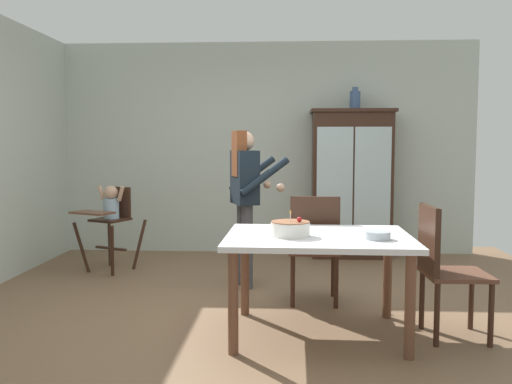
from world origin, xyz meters
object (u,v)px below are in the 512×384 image
at_px(adult_person, 245,189).
at_px(serving_bowl, 377,235).
at_px(birthday_cake, 290,229).
at_px(dining_chair_far_side, 314,242).
at_px(dining_chair_right_end, 442,262).
at_px(high_chair_with_toddler, 110,212).
at_px(china_cabinet, 351,183).
at_px(ceramic_vase, 355,100).
at_px(dining_table, 318,248).

distance_m(adult_person, serving_bowl, 1.83).
bearing_deg(adult_person, birthday_cake, 176.25).
bearing_deg(serving_bowl, dining_chair_far_side, 113.27).
height_order(dining_chair_far_side, dining_chair_right_end, same).
relative_size(high_chair_with_toddler, dining_chair_right_end, 0.99).
height_order(birthday_cake, serving_bowl, birthday_cake).
xyz_separation_m(china_cabinet, ceramic_vase, (0.03, 0.00, 1.03)).
distance_m(ceramic_vase, adult_person, 2.18).
xyz_separation_m(adult_person, dining_chair_far_side, (0.64, -0.61, -0.41)).
xyz_separation_m(china_cabinet, dining_table, (-0.58, -2.84, -0.27)).
relative_size(birthday_cake, dining_chair_far_side, 0.29).
bearing_deg(dining_chair_far_side, adult_person, -42.18).
bearing_deg(china_cabinet, ceramic_vase, 7.06).
relative_size(ceramic_vase, birthday_cake, 0.96).
bearing_deg(high_chair_with_toddler, adult_person, 3.57).
bearing_deg(adult_person, dining_chair_right_end, -152.57).
bearing_deg(serving_bowl, china_cabinet, 86.57).
bearing_deg(dining_table, serving_bowl, -21.93).
bearing_deg(birthday_cake, adult_person, 106.90).
relative_size(dining_chair_far_side, dining_chair_right_end, 1.00).
relative_size(china_cabinet, dining_chair_far_side, 1.91).
distance_m(birthday_cake, serving_bowl, 0.61).
bearing_deg(dining_chair_far_side, ceramic_vase, -104.64).
xyz_separation_m(ceramic_vase, dining_table, (-0.61, -2.85, -1.30)).
bearing_deg(dining_chair_far_side, china_cabinet, -103.91).
xyz_separation_m(adult_person, dining_chair_right_end, (1.52, -1.36, -0.41)).
relative_size(adult_person, dining_table, 1.13).
height_order(high_chair_with_toddler, dining_chair_right_end, dining_chair_right_end).
xyz_separation_m(dining_chair_far_side, dining_chair_right_end, (0.87, -0.76, 0.00)).
bearing_deg(china_cabinet, high_chair_with_toddler, -161.41).
height_order(adult_person, dining_chair_far_side, adult_person).
height_order(ceramic_vase, birthday_cake, ceramic_vase).
bearing_deg(serving_bowl, ceramic_vase, 86.02).
relative_size(adult_person, birthday_cake, 5.47).
bearing_deg(high_chair_with_toddler, ceramic_vase, 42.71).
bearing_deg(high_chair_with_toddler, dining_chair_right_end, -8.21).
bearing_deg(dining_chair_far_side, birthday_cake, 76.01).
relative_size(ceramic_vase, dining_table, 0.20).
height_order(serving_bowl, dining_chair_right_end, dining_chair_right_end).
bearing_deg(dining_chair_right_end, serving_bowl, 104.47).
relative_size(china_cabinet, birthday_cake, 6.53).
bearing_deg(dining_table, dining_chair_right_end, -1.24).
bearing_deg(adult_person, dining_table, -175.47).
relative_size(high_chair_with_toddler, birthday_cake, 3.39).
xyz_separation_m(ceramic_vase, serving_bowl, (-0.21, -3.01, -1.18)).
distance_m(dining_table, dining_chair_right_end, 0.89).
distance_m(china_cabinet, adult_person, 1.93).
bearing_deg(dining_table, high_chair_with_toddler, 138.44).
distance_m(china_cabinet, serving_bowl, 3.01).
distance_m(dining_table, dining_chair_far_side, 0.74).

